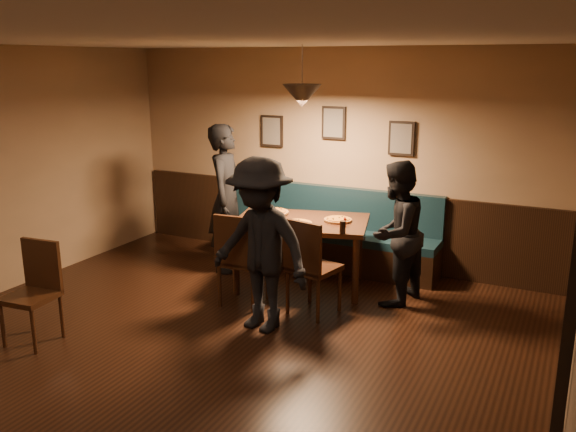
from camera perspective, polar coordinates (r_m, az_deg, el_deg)
The scene contains 25 objects.
floor at distance 5.43m, azimuth -10.45°, elevation -14.62°, with size 7.00×7.00×0.00m, color black.
ceiling at distance 4.76m, azimuth -12.05°, elevation 16.33°, with size 7.00×7.00×0.00m, color silver.
wall_back at distance 7.91m, azimuth 4.39°, elevation 5.60°, with size 6.00×6.00×0.00m, color #8C704F.
wainscot at distance 8.08m, azimuth 4.19°, elevation -0.75°, with size 5.88×0.06×1.00m, color black.
booth_bench at distance 7.84m, azimuth 3.44°, elevation -1.22°, with size 3.00×0.60×1.00m, color #0F232D, non-canonical shape.
window_glass at distance 4.40m, azimuth 25.51°, elevation -1.75°, with size 2.40×2.40×0.00m, color black.
picture_left at distance 8.22m, azimuth -1.52°, elevation 8.08°, with size 0.32×0.04×0.42m, color black.
picture_center at distance 7.83m, azimuth 4.37°, elevation 8.82°, with size 0.32×0.04×0.42m, color black.
picture_right at distance 7.56m, azimuth 10.73°, elevation 7.26°, with size 0.32×0.04×0.42m, color black.
pendant_lamp at distance 6.78m, azimuth 1.34°, elevation 11.37°, with size 0.44×0.44×0.25m, color black.
dining_table at distance 7.13m, azimuth 1.25°, elevation -3.57°, with size 1.53×0.98×0.82m, color black.
chair_near_left at distance 6.62m, azimuth -4.27°, elevation -4.00°, with size 0.46×0.46×1.05m, color black, non-canonical shape.
chair_near_right at distance 6.36m, azimuth 2.49°, elevation -4.74°, with size 0.47×0.47×1.05m, color #321A0D, non-canonical shape.
diner_left at distance 7.63m, azimuth -5.80°, elevation 1.69°, with size 0.68×0.45×1.87m, color black.
diner_right at distance 6.65m, azimuth 10.19°, elevation -1.63°, with size 0.78×0.61×1.60m, color black.
diner_front at distance 5.88m, azimuth -2.66°, elevation -2.81°, with size 1.13×0.65×1.75m, color black.
pizza_a at distance 7.28m, azimuth -1.48°, elevation 0.36°, with size 0.39×0.39×0.04m, color orange.
pizza_b at distance 6.81m, azimuth 0.95°, elevation -0.69°, with size 0.32×0.32×0.04m, color gold.
pizza_c at distance 6.98m, azimuth 4.77°, elevation -0.35°, with size 0.32×0.32×0.04m, color #C87425.
soda_glass at distance 6.48m, azimuth 5.21°, elevation -1.07°, with size 0.07×0.07×0.14m, color black.
tabasco_bottle at distance 6.74m, azimuth 5.42°, elevation -0.52°, with size 0.03×0.03×0.12m, color #A50507.
napkin_a at distance 7.49m, azimuth -1.60°, elevation 0.61°, with size 0.16×0.16×0.01m, color #1D6D32.
napkin_b at distance 7.06m, azimuth -3.66°, elevation -0.29°, with size 0.16×0.16×0.01m, color #1F7722.
cutlery_set at distance 6.71m, azimuth 0.08°, elevation -1.05°, with size 0.02×0.19×0.00m, color silver.
cafe_chair_far at distance 6.20m, azimuth -23.34°, elevation -6.88°, with size 0.43×0.43×0.98m, color black, non-canonical shape.
Camera 1 is at (2.93, -3.75, 2.63)m, focal length 37.42 mm.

